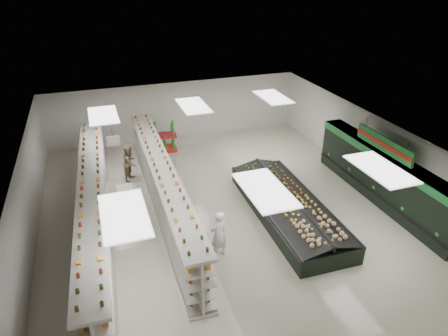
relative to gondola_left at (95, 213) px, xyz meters
name	(u,v)px	position (x,y,z in m)	size (l,w,h in m)	color
floor	(221,209)	(4.84, 0.18, -0.98)	(16.00, 16.00, 0.00)	beige
ceiling	(221,137)	(4.84, 0.18, 2.22)	(14.00, 16.00, 0.02)	white
wall_back	(176,111)	(4.84, 8.18, 0.62)	(14.00, 0.02, 3.20)	silver
wall_front	(335,336)	(4.84, -7.82, 0.62)	(14.00, 0.02, 3.20)	silver
wall_left	(27,206)	(-2.16, 0.18, 0.62)	(0.02, 16.00, 3.20)	silver
wall_right	(371,151)	(11.84, 0.18, 0.62)	(0.02, 16.00, 3.20)	silver
produce_wall_case	(383,175)	(11.37, -1.32, 0.26)	(0.93, 8.00, 2.20)	black
aisle_sign_near	(125,190)	(1.04, -1.82, 1.77)	(0.52, 0.06, 0.75)	white
aisle_sign_far	(113,141)	(1.04, 2.18, 1.77)	(0.52, 0.06, 0.75)	white
hortifruti_banner	(384,144)	(11.08, -1.32, 1.67)	(0.12, 3.20, 0.95)	#1F7732
gondola_left	(95,213)	(0.00, 0.00, 0.00)	(1.45, 12.40, 2.14)	white
gondola_center	(163,190)	(2.63, 0.91, -0.04)	(1.00, 11.84, 2.05)	white
produce_island	(288,206)	(7.17, -1.12, -0.52)	(2.62, 6.84, 1.01)	black
soda_endcap	(164,137)	(3.80, 6.59, -0.20)	(1.34, 0.97, 1.62)	#AA2313
shopper_main	(219,234)	(3.84, -2.52, -0.09)	(0.65, 0.43, 1.78)	white
shopper_background	(130,163)	(1.72, 3.94, -0.13)	(0.83, 0.51, 1.71)	#9C7A60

